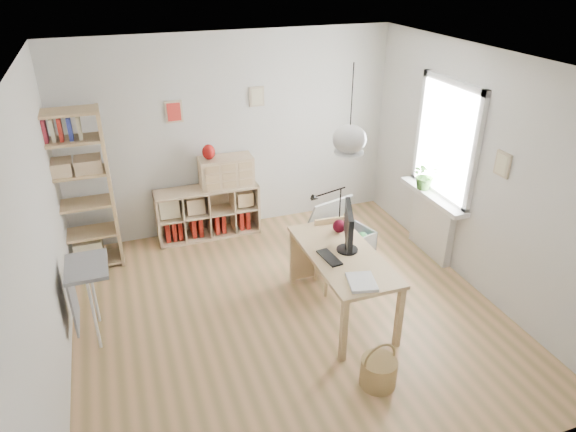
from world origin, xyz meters
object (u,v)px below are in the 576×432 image
object	(u,v)px
cube_shelf	(206,215)
chair	(334,250)
desk	(343,261)
tall_bookshelf	(75,186)
storage_chest	(345,238)
monitor	(349,227)
drawer_chest	(226,172)

from	to	relation	value
cube_shelf	chair	world-z (taller)	chair
desk	tall_bookshelf	xyz separation A→B (m)	(-2.59, 1.95, 0.43)
desk	chair	distance (m)	0.58
desk	storage_chest	size ratio (longest dim) A/B	1.74
monitor	drawer_chest	distance (m)	2.29
desk	monitor	size ratio (longest dim) A/B	2.76
desk	tall_bookshelf	size ratio (longest dim) A/B	0.75
tall_bookshelf	chair	world-z (taller)	tall_bookshelf
desk	storage_chest	xyz separation A→B (m)	(0.59, 1.13, -0.44)
chair	monitor	size ratio (longest dim) A/B	1.51
monitor	tall_bookshelf	bearing A→B (deg)	166.06
chair	desk	bearing A→B (deg)	-102.23
storage_chest	monitor	xyz separation A→B (m)	(-0.52, -1.09, 0.81)
monitor	drawer_chest	world-z (taller)	monitor
drawer_chest	desk	bearing A→B (deg)	-71.05
desk	cube_shelf	size ratio (longest dim) A/B	1.07
cube_shelf	monitor	bearing A→B (deg)	-63.57
desk	chair	world-z (taller)	chair
tall_bookshelf	desk	bearing A→B (deg)	-37.01
monitor	cube_shelf	bearing A→B (deg)	138.24
monitor	drawer_chest	xyz separation A→B (m)	(-0.78, 2.15, -0.10)
cube_shelf	storage_chest	world-z (taller)	cube_shelf
desk	drawer_chest	world-z (taller)	drawer_chest
tall_bookshelf	monitor	size ratio (longest dim) A/B	3.68
chair	drawer_chest	xyz separation A→B (m)	(-0.86, 1.66, 0.45)
storage_chest	desk	bearing A→B (deg)	-133.29
tall_bookshelf	chair	distance (m)	3.14
drawer_chest	chair	bearing A→B (deg)	-61.79
storage_chest	drawer_chest	size ratio (longest dim) A/B	1.21
tall_bookshelf	chair	xyz separation A→B (m)	(2.73, -1.42, -0.62)
storage_chest	drawer_chest	xyz separation A→B (m)	(-1.30, 1.06, 0.70)
storage_chest	chair	bearing A→B (deg)	-142.00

